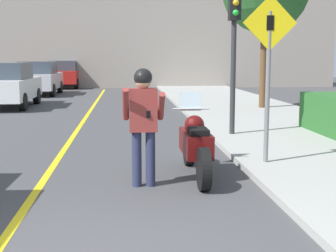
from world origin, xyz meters
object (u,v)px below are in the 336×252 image
at_px(crossing_sign, 269,63).
at_px(parked_car_red, 65,74).
at_px(motorcycle, 196,145).
at_px(parked_car_silver, 39,78).
at_px(traffic_light, 234,32).
at_px(person_biker, 143,115).
at_px(parked_car_white, 7,85).

relative_size(crossing_sign, parked_car_red, 0.66).
xyz_separation_m(motorcycle, parked_car_red, (-4.89, 22.56, 0.35)).
distance_m(crossing_sign, parked_car_silver, 17.81).
height_order(traffic_light, parked_car_silver, traffic_light).
relative_size(motorcycle, person_biker, 1.29).
xyz_separation_m(person_biker, parked_car_red, (-4.05, 23.08, -0.20)).
relative_size(traffic_light, parked_car_red, 0.80).
height_order(crossing_sign, parked_car_silver, crossing_sign).
xyz_separation_m(person_biker, crossing_sign, (2.12, 0.95, 0.72)).
relative_size(person_biker, parked_car_silver, 0.41).
bearing_deg(parked_car_silver, motorcycle, -72.15).
xyz_separation_m(traffic_light, parked_car_red, (-6.27, 19.13, -1.60)).
bearing_deg(parked_car_white, traffic_light, -47.18).
relative_size(motorcycle, parked_car_red, 0.53).
distance_m(parked_car_white, parked_car_silver, 6.00).
xyz_separation_m(parked_car_silver, parked_car_red, (0.56, 5.66, 0.00)).
xyz_separation_m(parked_car_white, parked_car_red, (0.66, 11.65, 0.00)).
relative_size(parked_car_silver, parked_car_red, 1.00).
distance_m(parked_car_white, parked_car_red, 11.67).
distance_m(person_biker, traffic_light, 4.74).
distance_m(traffic_light, parked_car_silver, 15.19).
distance_m(motorcycle, parked_car_red, 23.09).
bearing_deg(crossing_sign, traffic_light, 88.07).
height_order(person_biker, parked_car_red, person_biker).
relative_size(motorcycle, traffic_light, 0.66).
bearing_deg(parked_car_white, crossing_sign, -56.89).
bearing_deg(crossing_sign, parked_car_white, 123.11).
height_order(person_biker, crossing_sign, crossing_sign).
bearing_deg(crossing_sign, motorcycle, -161.08).
bearing_deg(motorcycle, crossing_sign, 18.92).
bearing_deg(person_biker, parked_car_red, 99.96).
distance_m(motorcycle, parked_car_silver, 17.77).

